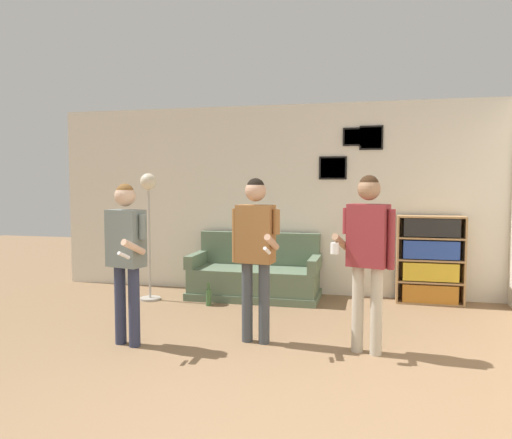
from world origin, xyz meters
TOP-DOWN VIEW (x-y plane):
  - wall_back at (0.00, 4.24)m, footprint 7.66×0.08m
  - couch at (-0.70, 3.82)m, footprint 1.79×0.80m
  - bookshelf at (1.63, 4.02)m, footprint 0.86×0.30m
  - floor_lamp at (-2.06, 3.35)m, footprint 0.28×0.28m
  - person_player_foreground_left at (-1.45, 1.54)m, footprint 0.48×0.52m
  - person_player_foreground_center at (-0.24, 1.91)m, footprint 0.50×0.49m
  - person_watcher_holding_cup at (0.84, 1.84)m, footprint 0.57×0.38m
  - bottle_on_floor at (-1.18, 3.22)m, footprint 0.07×0.07m

SIDE VIEW (x-z plane):
  - bottle_on_floor at x=-1.18m, z-range -0.03..0.27m
  - couch at x=-0.70m, z-range -0.15..0.73m
  - bookshelf at x=1.63m, z-range 0.00..1.16m
  - person_player_foreground_left at x=-1.45m, z-range 0.17..1.76m
  - person_player_foreground_center at x=-0.24m, z-range 0.18..1.83m
  - person_watcher_holding_cup at x=0.84m, z-range 0.19..1.86m
  - floor_lamp at x=-2.06m, z-range 0.41..2.13m
  - wall_back at x=0.00m, z-range 0.00..2.70m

